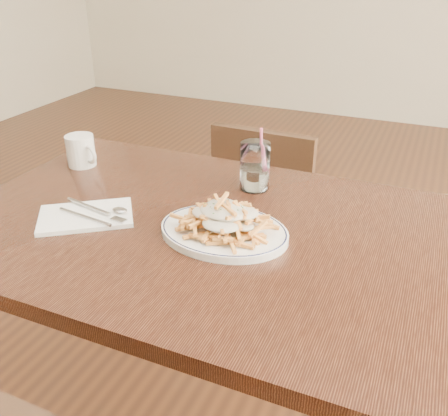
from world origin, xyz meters
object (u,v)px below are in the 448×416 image
at_px(table, 202,252).
at_px(water_glass, 255,169).
at_px(chair_far, 268,211).
at_px(fries_plate, 224,231).
at_px(coffee_mug, 81,151).
at_px(loaded_fries, 224,215).

height_order(table, water_glass, water_glass).
height_order(chair_far, fries_plate, chair_far).
bearing_deg(fries_plate, coffee_mug, 159.21).
xyz_separation_m(fries_plate, water_glass, (-0.03, 0.26, 0.05)).
bearing_deg(loaded_fries, coffee_mug, 159.21).
height_order(water_glass, coffee_mug, water_glass).
bearing_deg(chair_far, fries_plate, -80.12).
bearing_deg(coffee_mug, water_glass, 5.81).
bearing_deg(loaded_fries, chair_far, 99.88).
bearing_deg(fries_plate, water_glass, 95.48).
height_order(fries_plate, loaded_fries, loaded_fries).
bearing_deg(water_glass, chair_far, 102.52).
bearing_deg(loaded_fries, fries_plate, -26.57).
bearing_deg(coffee_mug, chair_far, 48.10).
xyz_separation_m(table, fries_plate, (0.07, -0.03, 0.09)).
bearing_deg(table, water_glass, 79.06).
relative_size(table, coffee_mug, 10.40).
xyz_separation_m(fries_plate, coffee_mug, (-0.55, 0.21, 0.04)).
distance_m(chair_far, coffee_mug, 0.74).
xyz_separation_m(chair_far, coffee_mug, (-0.43, -0.48, 0.35)).
bearing_deg(chair_far, coffee_mug, -131.90).
xyz_separation_m(chair_far, fries_plate, (0.12, -0.69, 0.31)).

